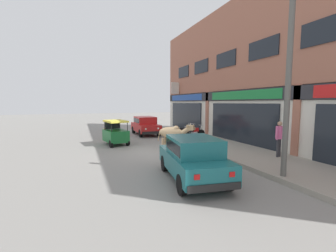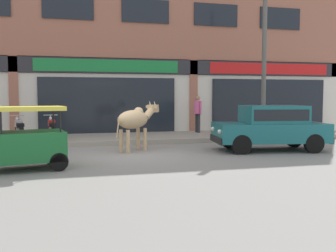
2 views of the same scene
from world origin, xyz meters
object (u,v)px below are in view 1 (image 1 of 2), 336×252
cow (173,133)px  auto_rickshaw (115,134)px  car_0 (145,125)px  car_1 (193,156)px  motorcycle_1 (194,133)px  pedestrian (279,135)px  utility_pole (288,82)px  motorcycle_0 (186,131)px

cow → auto_rickshaw: 4.06m
car_0 → car_1: bearing=-7.4°
auto_rickshaw → motorcycle_1: bearing=84.6°
pedestrian → utility_pole: 3.55m
car_0 → car_1: same height
cow → utility_pole: bearing=17.5°
pedestrian → utility_pole: size_ratio=0.26×
motorcycle_1 → utility_pole: 8.58m
utility_pole → pedestrian: bearing=135.5°
auto_rickshaw → pedestrian: (6.54, 6.28, 0.50)m
motorcycle_1 → pedestrian: (6.05, 1.09, 0.60)m
car_0 → utility_pole: 12.46m
motorcycle_0 → motorcycle_1: size_ratio=0.99×
auto_rickshaw → motorcycle_0: size_ratio=1.18×
car_1 → motorcycle_0: car_1 is taller
car_1 → motorcycle_0: 8.85m
car_0 → pedestrian: pedestrian is taller
car_1 → utility_pole: bearing=66.6°
car_1 → motorcycle_1: size_ratio=2.08×
car_1 → auto_rickshaw: 7.55m
pedestrian → cow: bearing=-132.4°
car_1 → utility_pole: 3.87m
auto_rickshaw → utility_pole: utility_pole is taller
motorcycle_0 → utility_pole: 9.66m
car_1 → auto_rickshaw: (-7.39, -1.50, -0.15)m
car_0 → motorcycle_1: size_ratio=2.00×
car_0 → motorcycle_0: size_ratio=2.03×
utility_pole → cow: bearing=-162.5°
cow → car_1: (4.25, -1.04, -0.19)m
motorcycle_1 → pedestrian: pedestrian is taller
motorcycle_0 → cow: bearing=-34.9°
car_1 → utility_pole: utility_pole is taller
car_0 → utility_pole: bearing=6.3°
pedestrian → utility_pole: (2.05, -2.02, 2.09)m
motorcycle_0 → utility_pole: bearing=-5.7°
car_0 → auto_rickshaw: size_ratio=1.72×
pedestrian → car_0: bearing=-161.6°
motorcycle_1 → utility_pole: (8.10, -0.93, 2.69)m
auto_rickshaw → motorcycle_1: 5.21m
car_0 → auto_rickshaw: auto_rickshaw is taller
motorcycle_1 → pedestrian: 6.18m
car_0 → utility_pole: utility_pole is taller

